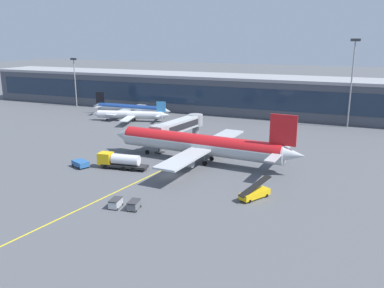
% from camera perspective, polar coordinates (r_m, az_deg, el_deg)
% --- Properties ---
extents(ground_plane, '(700.00, 700.00, 0.00)m').
position_cam_1_polar(ground_plane, '(82.88, -3.00, -4.43)').
color(ground_plane, '#515459').
extents(apron_lead_in_line, '(11.58, 79.24, 0.01)m').
position_cam_1_polar(apron_lead_in_line, '(85.97, -4.41, -3.74)').
color(apron_lead_in_line, yellow).
rests_on(apron_lead_in_line, ground_plane).
extents(terminal_building, '(209.05, 20.35, 13.49)m').
position_cam_1_polar(terminal_building, '(153.10, 5.38, 6.98)').
color(terminal_building, '#424751').
rests_on(terminal_building, ground_plane).
extents(main_airliner, '(46.10, 36.53, 12.29)m').
position_cam_1_polar(main_airliner, '(90.69, 1.14, -0.03)').
color(main_airliner, '#B2B7BC').
rests_on(main_airliner, ground_plane).
extents(jet_bridge, '(6.56, 20.43, 6.77)m').
position_cam_1_polar(jet_bridge, '(105.09, -1.69, 2.56)').
color(jet_bridge, '#B2B7BC').
rests_on(jet_bridge, ground_plane).
extents(fuel_tanker, '(11.02, 3.80, 3.25)m').
position_cam_1_polar(fuel_tanker, '(88.04, -10.06, -2.30)').
color(fuel_tanker, '#232326').
rests_on(fuel_tanker, ground_plane).
extents(belt_loader, '(4.59, 6.67, 3.49)m').
position_cam_1_polar(belt_loader, '(71.97, 8.73, -6.78)').
color(belt_loader, yellow).
rests_on(belt_loader, ground_plane).
extents(pushback_tug, '(4.41, 3.65, 1.40)m').
position_cam_1_polar(pushback_tug, '(90.99, -15.23, -2.63)').
color(pushback_tug, '#285B9E').
rests_on(pushback_tug, ground_plane).
extents(baggage_cart_0, '(1.98, 2.86, 1.48)m').
position_cam_1_polar(baggage_cart_0, '(68.85, -10.58, -8.06)').
color(baggage_cart_0, '#B2B7BC').
rests_on(baggage_cart_0, ground_plane).
extents(baggage_cart_1, '(1.98, 2.86, 1.48)m').
position_cam_1_polar(baggage_cart_1, '(67.67, -8.08, -8.37)').
color(baggage_cart_1, '#595B60').
rests_on(baggage_cart_1, ground_plane).
extents(commuter_jet_far, '(26.17, 20.97, 6.74)m').
position_cam_1_polar(commuter_jet_far, '(137.48, -8.58, 4.07)').
color(commuter_jet_far, silver).
rests_on(commuter_jet_far, ground_plane).
extents(commuter_jet_near, '(31.25, 24.79, 7.86)m').
position_cam_1_polar(commuter_jet_near, '(146.96, -8.54, 4.91)').
color(commuter_jet_near, '#B2B7BC').
rests_on(commuter_jet_near, ground_plane).
extents(apron_light_mast_1, '(2.80, 0.50, 26.67)m').
position_cam_1_polar(apron_light_mast_1, '(133.50, 21.37, 8.64)').
color(apron_light_mast_1, gray).
rests_on(apron_light_mast_1, ground_plane).
extents(apron_light_mast_2, '(2.80, 0.50, 19.15)m').
position_cam_1_polar(apron_light_mast_2, '(170.65, -16.00, 8.86)').
color(apron_light_mast_2, gray).
rests_on(apron_light_mast_2, ground_plane).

